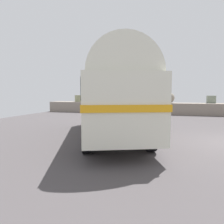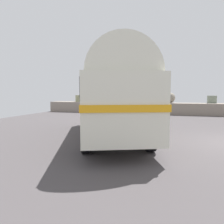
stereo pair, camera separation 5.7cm
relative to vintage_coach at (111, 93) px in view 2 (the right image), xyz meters
The scene contains 2 objects.
breakwater 13.18m from the vintage_coach, 64.01° to the left, with size 31.36×2.18×2.37m.
vintage_coach is the anchor object (origin of this frame).
Camera 2 is at (-2.60, -9.34, 2.04)m, focal length 34.36 mm.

